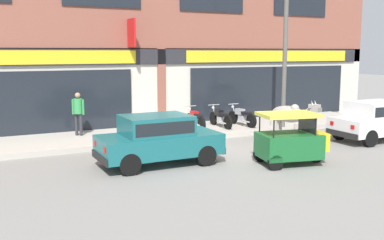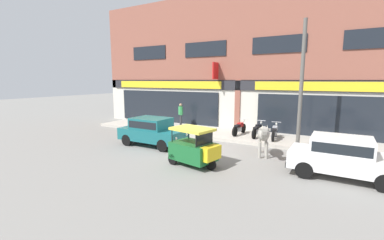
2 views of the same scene
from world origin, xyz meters
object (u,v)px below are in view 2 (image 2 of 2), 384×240
Objects in this scene: cow at (264,134)px; car_0 at (152,130)px; motorcycle_0 at (239,128)px; car_1 at (342,155)px; utility_pole at (301,85)px; pedestrian at (181,112)px; motorcycle_2 at (275,132)px; auto_rickshaw at (195,149)px; motorcycle_1 at (258,130)px.

car_0 is at bearing -170.37° from cow.
car_0 reaches higher than motorcycle_0.
utility_pole reaches higher than car_1.
cow is 0.58× the size of car_1.
cow is 3.29m from car_1.
pedestrian is 0.27× the size of utility_pole.
motorcycle_2 is at bearing -7.02° from pedestrian.
utility_pole reaches higher than cow.
auto_rickshaw is at bearing -164.64° from car_1.
cow is 0.58× the size of car_0.
motorcycle_1 is at bearing 173.40° from motorcycle_2.
cow reaches higher than motorcycle_1.
motorcycle_1 is (4.43, 4.04, -0.25)m from car_0.
utility_pole is (1.20, 1.94, 2.19)m from cow.
pedestrian is at bearing 172.98° from motorcycle_2.
car_0 is 6.00m from motorcycle_1.
motorcycle_1 is 5.74m from pedestrian.
car_1 is at bearing -39.57° from motorcycle_0.
motorcycle_1 is (-4.17, 4.31, -0.25)m from car_1.
utility_pole is at bearing -37.82° from motorcycle_2.
pedestrian is (-9.83, 5.01, 0.34)m from car_1.
utility_pole is (3.26, 4.56, 2.53)m from auto_rickshaw.
utility_pole is (6.74, 2.88, 2.38)m from car_0.
car_0 is at bearing -144.01° from motorcycle_2.
auto_rickshaw reaches higher than car_1.
utility_pole reaches higher than motorcycle_2.
motorcycle_0 is at bearing 160.48° from utility_pole.
motorcycle_2 is at bearing -4.86° from motorcycle_0.
motorcycle_1 is 3.69m from utility_pole.
utility_pole is (-1.86, 3.15, 2.38)m from car_1.
pedestrian is (-1.24, 4.74, 0.34)m from car_0.
utility_pole reaches higher than auto_rickshaw.
motorcycle_0 is at bearing 175.14° from motorcycle_2.
car_0 is at bearing -137.63° from motorcycle_1.
car_1 is 4.37m from utility_pole.
motorcycle_1 is 1.13× the size of pedestrian.
motorcycle_1 and motorcycle_2 have the same top height.
car_0 is 2.26× the size of pedestrian.
motorcycle_2 is (5.40, 3.92, -0.25)m from car_0.
cow is 0.99× the size of auto_rickshaw.
pedestrian is at bearing 126.30° from auto_rickshaw.
cow is 3.90m from motorcycle_0.
car_0 is 2.00× the size of motorcycle_1.
motorcycle_1 is at bearing 42.37° from car_0.
car_0 is 7.71m from utility_pole.
pedestrian is at bearing 166.90° from utility_pole.
motorcycle_0 is at bearing -8.01° from pedestrian.
pedestrian is (-4.71, 6.42, 0.50)m from auto_rickshaw.
motorcycle_1 is 0.98m from motorcycle_2.
motorcycle_1 is 0.30× the size of utility_pole.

